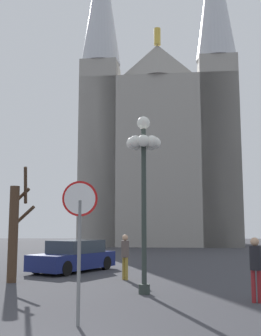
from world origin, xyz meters
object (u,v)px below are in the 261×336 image
Objects in this scene: stop_sign at (80,223)px; bare_tree at (14,229)px; pedestrian_walking at (125,252)px; cathedral at (160,145)px; pedestrian_standing at (255,263)px; parked_car_near_navy at (74,257)px; street_lamp at (144,160)px.

bare_tree is at bearing 118.29° from stop_sign.
stop_sign is at bearing -94.66° from pedestrian_walking.
bare_tree is 2.48× the size of pedestrian_walking.
cathedral reaches higher than pedestrian_walking.
parked_car_near_navy is at bearing 130.51° from pedestrian_standing.
stop_sign reaches higher than pedestrian_walking.
pedestrian_standing is (3.13, -1.38, -3.13)m from street_lamp.
street_lamp is 1.31× the size of bare_tree.
parked_car_near_navy is (-3.32, 6.17, -3.55)m from street_lamp.
cathedral is at bearing 85.34° from stop_sign.
cathedral is 32.62m from street_lamp.
pedestrian_walking is (0.61, 7.53, -1.11)m from stop_sign.
pedestrian_walking is at bearing -48.25° from parked_car_near_navy.
pedestrian_walking is (-2.33, -28.57, -9.85)m from cathedral.
stop_sign is 7.64m from pedestrian_walking.
stop_sign is 0.66× the size of parked_car_near_navy.
bare_tree reaches higher than pedestrian_walking.
pedestrian_walking is at bearing 85.34° from stop_sign.
stop_sign is 1.77× the size of pedestrian_walking.
street_lamp is 4.64m from pedestrian_standing.
street_lamp is at bearing 156.26° from pedestrian_standing.
stop_sign is 5.44m from pedestrian_standing.
pedestrian_walking is at bearing 11.96° from bare_tree.
pedestrian_walking is (2.54, -2.85, 0.40)m from parked_car_near_navy.
street_lamp reaches higher than stop_sign.
bare_tree is 8.98m from pedestrian_standing.
cathedral is 6.11× the size of street_lamp.
cathedral is at bearing 77.52° from bare_tree.
pedestrian_standing is at bearing 32.19° from stop_sign.
parked_car_near_navy is at bearing 100.53° from stop_sign.
street_lamp is 3.24× the size of pedestrian_walking.
pedestrian_standing reaches higher than pedestrian_walking.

